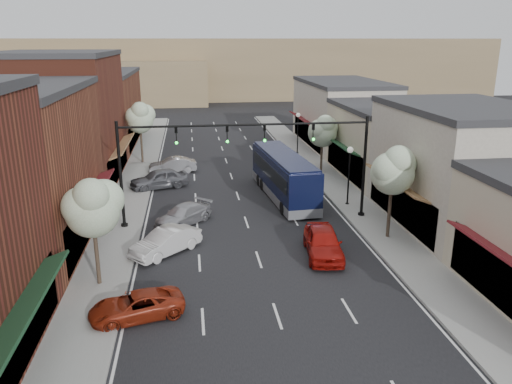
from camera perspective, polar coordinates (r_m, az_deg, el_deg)
name	(u,v)px	position (r m, az deg, el deg)	size (l,w,h in m)	color
ground	(264,276)	(26.33, 0.92, -9.53)	(160.00, 160.00, 0.00)	black
sidewalk_left	(134,183)	(43.67, -13.73, 0.98)	(2.80, 73.00, 0.15)	gray
sidewalk_right	(326,176)	(45.01, 8.03, 1.78)	(2.80, 73.00, 0.15)	gray
curb_left	(151,183)	(43.53, -11.90, 1.05)	(0.25, 73.00, 0.17)	gray
curb_right	(311,177)	(44.66, 6.30, 1.73)	(0.25, 73.00, 0.17)	gray
bldg_left_midnear	(3,170)	(31.98, -26.95, 2.29)	(10.14, 14.10, 9.40)	brown
bldg_left_midfar	(60,120)	(45.04, -21.49, 7.72)	(10.14, 14.10, 10.90)	maroon
bldg_left_far	(95,109)	(60.72, -17.93, 9.00)	(10.14, 18.10, 8.40)	brown
bldg_right_midnear	(460,167)	(34.90, 22.28, 2.71)	(9.14, 12.10, 7.90)	#BCB3A1
bldg_right_midfar	(388,142)	(45.57, 14.82, 5.56)	(9.14, 12.10, 6.40)	#B9AD93
bldg_right_far	(341,114)	(58.49, 9.72, 8.80)	(9.14, 16.10, 7.40)	#BCB3A1
hill_far	(204,67)	(113.49, -6.02, 14.01)	(120.00, 30.00, 12.00)	#7A6647
hill_near	(75,82)	(103.83, -19.97, 11.73)	(50.00, 20.00, 8.00)	#7A6647
signal_mast_right	(331,153)	(33.38, 8.51, 4.46)	(8.22, 0.46, 7.00)	black
signal_mast_left	(158,158)	(32.16, -11.17, 3.85)	(8.22, 0.46, 7.00)	black
tree_right_near	(394,169)	(30.60, 15.49, 2.55)	(2.85, 2.65, 5.95)	#47382B
tree_right_far	(323,130)	(45.51, 7.69, 7.02)	(2.85, 2.65, 5.43)	#47382B
tree_left_near	(93,206)	(24.88, -18.17, -1.52)	(2.85, 2.65, 5.69)	#47382B
tree_left_far	(140,117)	(49.97, -13.10, 8.33)	(2.85, 2.65, 6.13)	#47382B
lamp_post_near	(349,166)	(36.70, 10.62, 2.90)	(0.44, 0.44, 4.44)	black
lamp_post_far	(298,126)	(53.26, 4.81, 7.48)	(0.44, 0.44, 4.44)	black
coach_bus	(284,175)	(38.45, 3.18, 1.94)	(3.41, 11.36, 3.42)	black
red_hatchback	(323,242)	(28.55, 7.68, -5.69)	(1.94, 4.83, 1.65)	#95100A
parked_car_a	(137,306)	(23.07, -13.50, -12.53)	(1.90, 4.13, 1.15)	maroon
parked_car_b	(166,242)	(29.07, -10.27, -5.61)	(1.53, 4.38, 1.44)	silver
parked_car_c	(183,215)	(33.42, -8.33, -2.62)	(1.80, 4.44, 1.29)	#A1A1A6
parked_car_d	(159,179)	(41.79, -11.01, 1.49)	(1.91, 4.75, 1.62)	#56585E
parked_car_e	(173,165)	(46.61, -9.51, 3.05)	(1.50, 4.29, 1.41)	#A4A4A9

